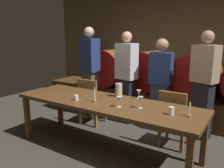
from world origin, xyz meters
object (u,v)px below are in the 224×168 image
object	(u,v)px
dining_table	(105,106)
chair_left	(90,99)
wine_barrel_center_left	(149,71)
guest_far_left	(90,71)
wine_glass_right	(141,100)
cup_right	(171,111)
wine_glass_left	(119,100)
guest_far_right	(203,85)
cup_left	(76,98)
wine_barrel_far_left	(112,67)
candle_right	(189,113)
wine_barrel_center_right	(196,75)
guest_center_left	(126,77)
wine_glass_center	(139,92)
guest_center_right	(160,83)
candle_left	(95,97)
pitcher	(119,90)
chair_right	(174,116)

from	to	relation	value
dining_table	chair_left	distance (m)	1.06
wine_barrel_center_left	guest_far_left	world-z (taller)	guest_far_left
wine_glass_right	cup_right	world-z (taller)	wine_glass_right
wine_glass_left	dining_table	bearing A→B (deg)	158.34
wine_barrel_center_left	guest_far_right	xyz separation A→B (m)	(1.24, -0.66, -0.03)
wine_barrel_center_left	cup_left	xyz separation A→B (m)	(-0.19, -2.08, -0.13)
wine_barrel_far_left	dining_table	distance (m)	2.20
dining_table	candle_right	bearing A→B (deg)	0.58
wine_barrel_far_left	wine_barrel_center_right	distance (m)	1.90
guest_far_left	cup_left	xyz separation A→B (m)	(0.75, -1.26, -0.14)
guest_center_left	guest_far_right	world-z (taller)	guest_far_right
wine_glass_center	wine_glass_right	size ratio (longest dim) A/B	0.86
wine_barrel_center_right	guest_center_right	xyz separation A→B (m)	(-0.47, -0.63, -0.10)
guest_center_left	guest_center_right	world-z (taller)	guest_center_left
candle_left	pitcher	distance (m)	0.43
wine_barrel_center_left	wine_barrel_center_right	world-z (taller)	same
wine_barrel_center_right	pitcher	size ratio (longest dim) A/B	4.26
candle_left	wine_barrel_far_left	bearing A→B (deg)	116.68
wine_barrel_center_left	cup_left	world-z (taller)	wine_barrel_center_left
guest_center_right	chair_right	bearing A→B (deg)	122.21
guest_far_left	candle_left	size ratio (longest dim) A/B	8.30
guest_far_left	cup_left	world-z (taller)	guest_far_left
guest_center_left	candle_right	world-z (taller)	guest_center_left
cup_right	chair_left	bearing A→B (deg)	158.05
wine_barrel_center_left	wine_glass_left	bearing A→B (deg)	-76.43
guest_center_right	wine_barrel_far_left	bearing A→B (deg)	-28.55
chair_right	pitcher	size ratio (longest dim) A/B	4.30
wine_glass_center	cup_right	distance (m)	0.74
guest_far_left	wine_glass_left	world-z (taller)	guest_far_left
wine_barrel_center_left	candle_left	bearing A→B (deg)	-87.78
guest_center_right	wine_glass_center	size ratio (longest dim) A/B	12.06
wine_glass_right	guest_far_left	bearing A→B (deg)	147.01
candle_right	wine_glass_right	xyz separation A→B (m)	(-0.60, -0.03, 0.06)
wine_glass_center	cup_right	bearing A→B (deg)	-32.95
wine_glass_left	cup_left	xyz separation A→B (m)	(-0.67, -0.07, -0.06)
cup_left	cup_right	distance (m)	1.34
guest_center_left	wine_glass_center	bearing A→B (deg)	140.57
chair_right	wine_glass_left	size ratio (longest dim) A/B	6.37
chair_left	candle_right	bearing A→B (deg)	156.70
wine_glass_left	wine_barrel_center_left	bearing A→B (deg)	103.57
wine_barrel_center_left	dining_table	size ratio (longest dim) A/B	0.32
wine_barrel_center_right	cup_right	bearing A→B (deg)	-85.00
guest_center_left	guest_far_left	bearing A→B (deg)	16.95
dining_table	wine_glass_left	distance (m)	0.37
wine_barrel_center_right	wine_glass_right	xyz separation A→B (m)	(-0.24, -1.91, -0.06)
guest_center_left	wine_glass_center	world-z (taller)	guest_center_left
dining_table	chair_right	world-z (taller)	chair_right
dining_table	wine_glass_right	xyz separation A→B (m)	(0.56, -0.02, 0.18)
wine_barrel_center_left	guest_center_left	world-z (taller)	guest_center_left
wine_barrel_center_right	pitcher	distance (m)	1.76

